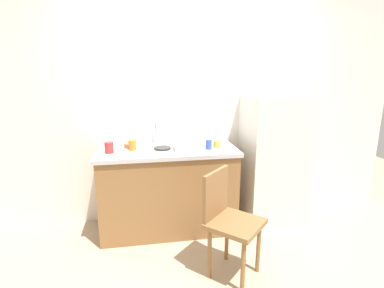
{
  "coord_description": "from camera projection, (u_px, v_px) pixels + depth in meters",
  "views": [
    {
      "loc": [
        -0.59,
        -2.33,
        1.7
      ],
      "look_at": [
        -0.08,
        0.6,
        0.95
      ],
      "focal_mm": 28.22,
      "sensor_mm": 36.0,
      "label": 1
    }
  ],
  "objects": [
    {
      "name": "ground_plane",
      "position": [
        212.0,
        260.0,
        2.74
      ],
      "size": [
        8.0,
        8.0,
        0.0
      ],
      "primitive_type": "plane",
      "color": "tan"
    },
    {
      "name": "back_wall",
      "position": [
        193.0,
        110.0,
        3.39
      ],
      "size": [
        4.8,
        0.1,
        2.49
      ],
      "primitive_type": "cube",
      "color": "white",
      "rests_on": "ground_plane"
    },
    {
      "name": "cabinet_base",
      "position": [
        168.0,
        191.0,
        3.2
      ],
      "size": [
        1.38,
        0.6,
        0.86
      ],
      "primitive_type": "cube",
      "color": "olive",
      "rests_on": "ground_plane"
    },
    {
      "name": "countertop",
      "position": [
        167.0,
        150.0,
        3.09
      ],
      "size": [
        1.42,
        0.64,
        0.04
      ],
      "primitive_type": "cube",
      "color": "#B7B7BC",
      "rests_on": "cabinet_base"
    },
    {
      "name": "faucet",
      "position": [
        156.0,
        133.0,
        3.29
      ],
      "size": [
        0.02,
        0.02,
        0.23
      ],
      "primitive_type": "cylinder",
      "color": "#B7B7BC",
      "rests_on": "countertop"
    },
    {
      "name": "refrigerator",
      "position": [
        273.0,
        160.0,
        3.35
      ],
      "size": [
        0.64,
        0.57,
        1.41
      ],
      "primitive_type": "cube",
      "color": "silver",
      "rests_on": "ground_plane"
    },
    {
      "name": "chair",
      "position": [
        229.0,
        219.0,
        2.47
      ],
      "size": [
        0.57,
        0.57,
        0.89
      ],
      "rotation": [
        0.0,
        0.0,
        0.8
      ],
      "color": "olive",
      "rests_on": "ground_plane"
    },
    {
      "name": "dish_tray",
      "position": [
        188.0,
        147.0,
        3.04
      ],
      "size": [
        0.28,
        0.2,
        0.05
      ],
      "primitive_type": "cube",
      "color": "white",
      "rests_on": "countertop"
    },
    {
      "name": "terracotta_bowl",
      "position": [
        130.0,
        145.0,
        3.14
      ],
      "size": [
        0.13,
        0.13,
        0.04
      ],
      "primitive_type": "cylinder",
      "color": "#C67042",
      "rests_on": "countertop"
    },
    {
      "name": "hotplate",
      "position": [
        162.0,
        148.0,
        3.07
      ],
      "size": [
        0.17,
        0.17,
        0.02
      ],
      "primitive_type": "cylinder",
      "color": "#2D2D2D",
      "rests_on": "countertop"
    },
    {
      "name": "cup_yellow",
      "position": [
        217.0,
        144.0,
        3.13
      ],
      "size": [
        0.08,
        0.08,
        0.07
      ],
      "primitive_type": "cylinder",
      "color": "yellow",
      "rests_on": "countertop"
    },
    {
      "name": "cup_blue",
      "position": [
        209.0,
        144.0,
        3.06
      ],
      "size": [
        0.06,
        0.06,
        0.1
      ],
      "primitive_type": "cylinder",
      "color": "blue",
      "rests_on": "countertop"
    },
    {
      "name": "cup_red",
      "position": [
        109.0,
        148.0,
        2.92
      ],
      "size": [
        0.08,
        0.08,
        0.11
      ],
      "primitive_type": "cylinder",
      "color": "red",
      "rests_on": "countertop"
    },
    {
      "name": "cup_orange",
      "position": [
        133.0,
        145.0,
        3.02
      ],
      "size": [
        0.08,
        0.08,
        0.1
      ],
      "primitive_type": "cylinder",
      "color": "orange",
      "rests_on": "countertop"
    }
  ]
}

